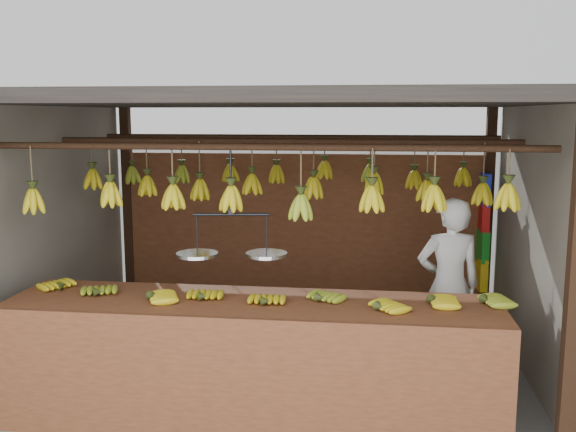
# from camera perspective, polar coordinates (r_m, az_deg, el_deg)

# --- Properties ---
(ground) EXTENTS (80.00, 80.00, 0.00)m
(ground) POSITION_cam_1_polar(r_m,az_deg,el_deg) (5.97, -0.37, -12.88)
(ground) COLOR #5B5B57
(stall) EXTENTS (4.30, 3.30, 2.40)m
(stall) POSITION_cam_1_polar(r_m,az_deg,el_deg) (5.87, 0.04, 6.53)
(stall) COLOR black
(stall) RESTS_ON ground
(counter) EXTENTS (3.56, 0.81, 0.96)m
(counter) POSITION_cam_1_polar(r_m,az_deg,el_deg) (4.59, -3.44, -10.27)
(counter) COLOR brown
(counter) RESTS_ON ground
(hanging_bananas) EXTENTS (3.58, 2.25, 0.38)m
(hanging_bananas) POSITION_cam_1_polar(r_m,az_deg,el_deg) (5.57, -0.40, 2.75)
(hanging_bananas) COLOR gold
(hanging_bananas) RESTS_ON ground
(balance_scale) EXTENTS (0.80, 0.36, 0.80)m
(balance_scale) POSITION_cam_1_polar(r_m,az_deg,el_deg) (4.70, -5.01, -2.99)
(balance_scale) COLOR black
(balance_scale) RESTS_ON ground
(vendor) EXTENTS (0.62, 0.47, 1.53)m
(vendor) POSITION_cam_1_polar(r_m,az_deg,el_deg) (5.72, 14.09, -6.04)
(vendor) COLOR white
(vendor) RESTS_ON ground
(bag_bundles) EXTENTS (0.08, 0.26, 1.24)m
(bag_bundles) POSITION_cam_1_polar(r_m,az_deg,el_deg) (7.05, 16.97, -1.31)
(bag_bundles) COLOR #1426BF
(bag_bundles) RESTS_ON ground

